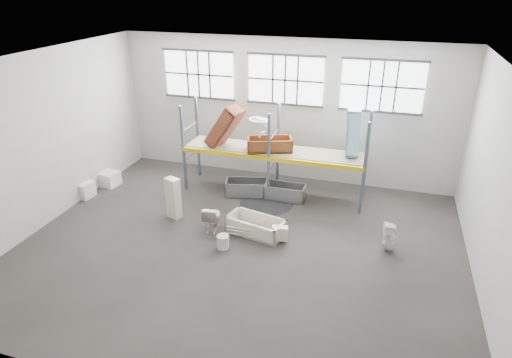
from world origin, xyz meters
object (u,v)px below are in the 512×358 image
at_px(rust_tub_flat, 270,144).
at_px(cistern_tall, 173,198).
at_px(blue_tub_upright, 353,132).
at_px(toilet_beige, 212,217).
at_px(bucket, 223,242).
at_px(bathtub_beige, 256,226).
at_px(carton_near, 84,189).
at_px(toilet_white, 390,237).
at_px(steel_tub_left, 247,188).
at_px(steel_tub_right, 285,192).

bearing_deg(rust_tub_flat, cistern_tall, -134.60).
relative_size(rust_tub_flat, blue_tub_upright, 1.00).
bearing_deg(toilet_beige, bucket, 122.08).
relative_size(bathtub_beige, rust_tub_flat, 1.13).
xyz_separation_m(bucket, carton_near, (-5.62, 1.54, 0.07)).
relative_size(bathtub_beige, toilet_white, 2.01).
bearing_deg(steel_tub_left, carton_near, -161.65).
bearing_deg(bathtub_beige, toilet_white, 16.47).
relative_size(bathtub_beige, toilet_beige, 2.11).
height_order(toilet_beige, steel_tub_left, toilet_beige).
bearing_deg(toilet_beige, steel_tub_right, -127.30).
relative_size(bathtub_beige, steel_tub_left, 1.16).
xyz_separation_m(steel_tub_right, bucket, (-0.94, -3.37, -0.06)).
relative_size(toilet_beige, steel_tub_right, 0.58).
height_order(bathtub_beige, steel_tub_right, steel_tub_right).
xyz_separation_m(steel_tub_right, carton_near, (-6.56, -1.83, 0.02)).
height_order(cistern_tall, rust_tub_flat, rust_tub_flat).
height_order(toilet_white, blue_tub_upright, blue_tub_upright).
height_order(toilet_beige, rust_tub_flat, rust_tub_flat).
bearing_deg(bucket, steel_tub_right, 74.48).
distance_m(bathtub_beige, blue_tub_upright, 4.30).
height_order(toilet_white, rust_tub_flat, rust_tub_flat).
xyz_separation_m(cistern_tall, carton_near, (-3.57, 0.37, -0.39)).
xyz_separation_m(toilet_white, blue_tub_upright, (-1.42, 2.69, 1.98)).
height_order(toilet_white, steel_tub_left, toilet_white).
distance_m(toilet_beige, rust_tub_flat, 3.23).
xyz_separation_m(bathtub_beige, bucket, (-0.64, -1.00, -0.05)).
distance_m(steel_tub_left, bucket, 3.30).
relative_size(toilet_white, rust_tub_flat, 0.56).
relative_size(bathtub_beige, carton_near, 2.67).
bearing_deg(bathtub_beige, steel_tub_right, 95.83).
bearing_deg(cistern_tall, toilet_beige, 7.33).
relative_size(cistern_tall, toilet_white, 1.60).
distance_m(bathtub_beige, rust_tub_flat, 3.04).
distance_m(bathtub_beige, cistern_tall, 2.72).
bearing_deg(steel_tub_left, toilet_beige, -96.52).
distance_m(toilet_beige, toilet_white, 5.03).
height_order(steel_tub_right, carton_near, carton_near).
bearing_deg(steel_tub_right, blue_tub_upright, 14.92).
xyz_separation_m(cistern_tall, toilet_white, (6.42, 0.06, -0.25)).
bearing_deg(rust_tub_flat, toilet_beige, -109.73).
xyz_separation_m(toilet_beige, steel_tub_right, (1.58, 2.52, -0.14)).
relative_size(cistern_tall, rust_tub_flat, 0.90).
bearing_deg(rust_tub_flat, carton_near, -161.09).
bearing_deg(steel_tub_right, bathtub_beige, -97.19).
distance_m(bathtub_beige, steel_tub_left, 2.50).
bearing_deg(cistern_tall, toilet_white, 20.44).
bearing_deg(toilet_white, cistern_tall, -100.43).
height_order(rust_tub_flat, bucket, rust_tub_flat).
bearing_deg(carton_near, steel_tub_right, 15.62).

